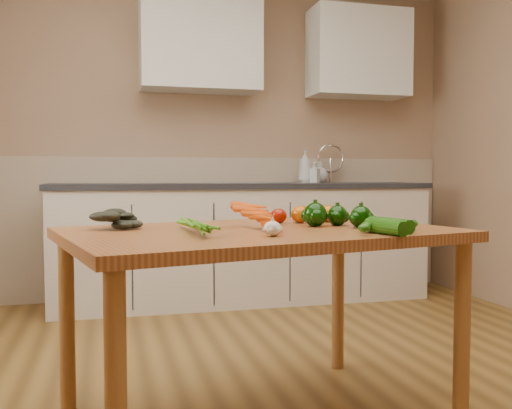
{
  "coord_description": "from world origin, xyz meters",
  "views": [
    {
      "loc": [
        -0.79,
        -2.02,
        0.96
      ],
      "look_at": [
        -0.19,
        0.31,
        0.84
      ],
      "focal_mm": 40.0,
      "sensor_mm": 36.0,
      "label": 1
    }
  ],
  "objects_px": {
    "table": "(260,251)",
    "pepper_a": "(315,215)",
    "zucchini_a": "(390,225)",
    "leafy_greens": "(115,215)",
    "pepper_b": "(337,216)",
    "carrot_bunch": "(240,221)",
    "tomato_c": "(327,214)",
    "soap_bottle_c": "(320,172)",
    "soap_bottle_a": "(305,166)",
    "zucchini_b": "(386,227)",
    "tomato_a": "(279,216)",
    "tomato_b": "(300,214)",
    "garlic_bulb": "(273,229)",
    "pepper_c": "(361,217)",
    "soap_bottle_b": "(314,172)"
  },
  "relations": [
    {
      "from": "pepper_c",
      "to": "tomato_c",
      "type": "relative_size",
      "value": 1.07
    },
    {
      "from": "soap_bottle_c",
      "to": "carrot_bunch",
      "type": "distance_m",
      "value": 2.63
    },
    {
      "from": "garlic_bulb",
      "to": "zucchini_a",
      "type": "bearing_deg",
      "value": 4.09
    },
    {
      "from": "pepper_a",
      "to": "pepper_c",
      "type": "xyz_separation_m",
      "value": [
        0.15,
        -0.11,
        -0.0
      ]
    },
    {
      "from": "tomato_a",
      "to": "tomato_b",
      "type": "height_order",
      "value": "tomato_b"
    },
    {
      "from": "tomato_b",
      "to": "pepper_b",
      "type": "bearing_deg",
      "value": -55.03
    },
    {
      "from": "garlic_bulb",
      "to": "tomato_b",
      "type": "distance_m",
      "value": 0.54
    },
    {
      "from": "pepper_a",
      "to": "zucchini_b",
      "type": "height_order",
      "value": "pepper_a"
    },
    {
      "from": "soap_bottle_b",
      "to": "tomato_b",
      "type": "bearing_deg",
      "value": -158.78
    },
    {
      "from": "table",
      "to": "tomato_c",
      "type": "distance_m",
      "value": 0.45
    },
    {
      "from": "table",
      "to": "garlic_bulb",
      "type": "distance_m",
      "value": 0.28
    },
    {
      "from": "table",
      "to": "pepper_a",
      "type": "xyz_separation_m",
      "value": [
        0.24,
        0.05,
        0.13
      ]
    },
    {
      "from": "carrot_bunch",
      "to": "leafy_greens",
      "type": "distance_m",
      "value": 0.48
    },
    {
      "from": "table",
      "to": "soap_bottle_b",
      "type": "height_order",
      "value": "soap_bottle_b"
    },
    {
      "from": "soap_bottle_a",
      "to": "pepper_a",
      "type": "bearing_deg",
      "value": 133.75
    },
    {
      "from": "tomato_a",
      "to": "zucchini_a",
      "type": "bearing_deg",
      "value": -57.39
    },
    {
      "from": "garlic_bulb",
      "to": "zucchini_b",
      "type": "bearing_deg",
      "value": -6.36
    },
    {
      "from": "table",
      "to": "tomato_c",
      "type": "height_order",
      "value": "tomato_c"
    },
    {
      "from": "leafy_greens",
      "to": "garlic_bulb",
      "type": "relative_size",
      "value": 3.35
    },
    {
      "from": "table",
      "to": "soap_bottle_a",
      "type": "height_order",
      "value": "soap_bottle_a"
    },
    {
      "from": "soap_bottle_a",
      "to": "pepper_b",
      "type": "bearing_deg",
      "value": 136.1
    },
    {
      "from": "leafy_greens",
      "to": "carrot_bunch",
      "type": "bearing_deg",
      "value": -23.16
    },
    {
      "from": "pepper_b",
      "to": "pepper_c",
      "type": "relative_size",
      "value": 0.96
    },
    {
      "from": "tomato_a",
      "to": "zucchini_a",
      "type": "xyz_separation_m",
      "value": [
        0.28,
        -0.44,
        -0.01
      ]
    },
    {
      "from": "table",
      "to": "zucchini_b",
      "type": "relative_size",
      "value": 8.66
    },
    {
      "from": "pepper_c",
      "to": "table",
      "type": "bearing_deg",
      "value": 171.89
    },
    {
      "from": "garlic_bulb",
      "to": "soap_bottle_a",
      "type": "bearing_deg",
      "value": 68.19
    },
    {
      "from": "zucchini_a",
      "to": "zucchini_b",
      "type": "height_order",
      "value": "same"
    },
    {
      "from": "pepper_c",
      "to": "tomato_a",
      "type": "relative_size",
      "value": 1.22
    },
    {
      "from": "tomato_b",
      "to": "zucchini_b",
      "type": "relative_size",
      "value": 0.44
    },
    {
      "from": "tomato_c",
      "to": "pepper_b",
      "type": "bearing_deg",
      "value": -98.35
    },
    {
      "from": "soap_bottle_c",
      "to": "soap_bottle_a",
      "type": "bearing_deg",
      "value": -22.58
    },
    {
      "from": "pepper_b",
      "to": "tomato_b",
      "type": "height_order",
      "value": "pepper_b"
    },
    {
      "from": "zucchini_a",
      "to": "leafy_greens",
      "type": "bearing_deg",
      "value": 158.21
    },
    {
      "from": "soap_bottle_c",
      "to": "tomato_b",
      "type": "relative_size",
      "value": 2.16
    },
    {
      "from": "garlic_bulb",
      "to": "zucchini_a",
      "type": "xyz_separation_m",
      "value": [
        0.45,
        0.03,
        0.0
      ]
    },
    {
      "from": "leafy_greens",
      "to": "pepper_a",
      "type": "distance_m",
      "value": 0.78
    },
    {
      "from": "garlic_bulb",
      "to": "carrot_bunch",
      "type": "bearing_deg",
      "value": 105.16
    },
    {
      "from": "table",
      "to": "soap_bottle_c",
      "type": "xyz_separation_m",
      "value": [
        1.12,
        2.3,
        0.31
      ]
    },
    {
      "from": "tomato_b",
      "to": "soap_bottle_a",
      "type": "bearing_deg",
      "value": 70.01
    },
    {
      "from": "table",
      "to": "zucchini_a",
      "type": "bearing_deg",
      "value": -40.88
    },
    {
      "from": "carrot_bunch",
      "to": "tomato_c",
      "type": "xyz_separation_m",
      "value": [
        0.45,
        0.27,
        0.0
      ]
    },
    {
      "from": "soap_bottle_b",
      "to": "table",
      "type": "bearing_deg",
      "value": -162.08
    },
    {
      "from": "pepper_b",
      "to": "table",
      "type": "bearing_deg",
      "value": -169.15
    },
    {
      "from": "pepper_c",
      "to": "tomato_a",
      "type": "height_order",
      "value": "pepper_c"
    },
    {
      "from": "pepper_b",
      "to": "pepper_a",
      "type": "bearing_deg",
      "value": -171.29
    },
    {
      "from": "tomato_b",
      "to": "carrot_bunch",
      "type": "bearing_deg",
      "value": -142.11
    },
    {
      "from": "garlic_bulb",
      "to": "tomato_c",
      "type": "xyz_separation_m",
      "value": [
        0.39,
        0.49,
        0.01
      ]
    },
    {
      "from": "pepper_a",
      "to": "pepper_c",
      "type": "height_order",
      "value": "pepper_a"
    },
    {
      "from": "leafy_greens",
      "to": "zucchini_a",
      "type": "height_order",
      "value": "leafy_greens"
    }
  ]
}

